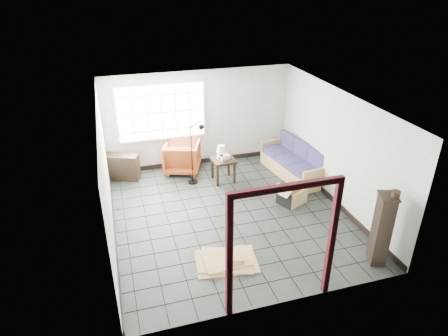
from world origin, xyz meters
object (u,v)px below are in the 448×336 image
object	(u,v)px
side_table	(223,163)
tall_shelf	(382,229)
armchair	(182,155)
futon_sofa	(295,163)

from	to	relation	value
side_table	tall_shelf	xyz separation A→B (m)	(1.83, -3.84, 0.22)
armchair	tall_shelf	bearing A→B (deg)	140.48
armchair	tall_shelf	distance (m)	5.42
side_table	futon_sofa	bearing A→B (deg)	-6.09
tall_shelf	armchair	bearing A→B (deg)	140.47
side_table	tall_shelf	size ratio (longest dim) A/B	0.43
futon_sofa	tall_shelf	distance (m)	3.66
futon_sofa	side_table	xyz separation A→B (m)	(-1.90, 0.20, 0.18)
futon_sofa	tall_shelf	world-z (taller)	tall_shelf
futon_sofa	side_table	world-z (taller)	futon_sofa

